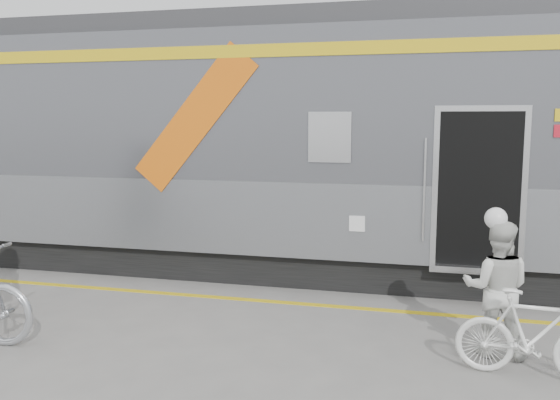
% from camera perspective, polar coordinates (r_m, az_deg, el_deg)
% --- Properties ---
extents(ground, '(90.00, 90.00, 0.00)m').
position_cam_1_polar(ground, '(6.24, -2.32, -15.83)').
color(ground, slate).
rests_on(ground, ground).
extents(train, '(24.00, 3.17, 4.10)m').
position_cam_1_polar(train, '(9.81, 5.12, 5.17)').
color(train, black).
rests_on(train, ground).
extents(safety_strip, '(24.00, 0.12, 0.01)m').
position_cam_1_polar(safety_strip, '(8.19, 2.00, -9.95)').
color(safety_strip, gold).
rests_on(safety_strip, ground).
extents(woman, '(0.76, 0.62, 1.45)m').
position_cam_1_polar(woman, '(6.73, 20.12, -7.98)').
color(woman, silver).
rests_on(woman, ground).
extents(bicycle_right, '(1.50, 0.56, 0.88)m').
position_cam_1_polar(bicycle_right, '(6.33, 23.27, -11.84)').
color(bicycle_right, white).
rests_on(bicycle_right, ground).
extents(helmet_woman, '(0.23, 0.23, 0.23)m').
position_cam_1_polar(helmet_woman, '(6.56, 20.47, -0.86)').
color(helmet_woman, white).
rests_on(helmet_woman, woman).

